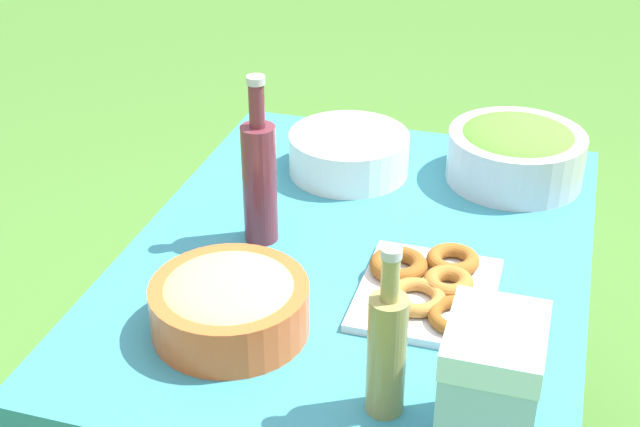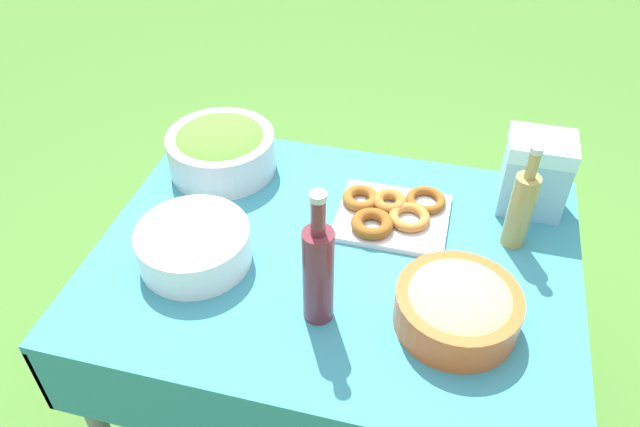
% 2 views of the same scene
% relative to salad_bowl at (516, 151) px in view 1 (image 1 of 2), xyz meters
% --- Properties ---
extents(picnic_table, '(1.21, 0.91, 0.68)m').
position_rel_salad_bowl_xyz_m(picnic_table, '(0.40, -0.27, -0.17)').
color(picnic_table, teal).
rests_on(picnic_table, ground_plane).
extents(salad_bowl, '(0.31, 0.31, 0.14)m').
position_rel_salad_bowl_xyz_m(salad_bowl, '(0.00, 0.00, 0.00)').
color(salad_bowl, silver).
rests_on(salad_bowl, picnic_table).
extents(pasta_bowl, '(0.28, 0.28, 0.11)m').
position_rel_salad_bowl_xyz_m(pasta_bowl, '(0.71, -0.42, -0.01)').
color(pasta_bowl, '#E05B28').
rests_on(pasta_bowl, picnic_table).
extents(donut_platter, '(0.31, 0.28, 0.05)m').
position_rel_salad_bowl_xyz_m(donut_platter, '(0.52, -0.10, -0.05)').
color(donut_platter, silver).
rests_on(donut_platter, picnic_table).
extents(plate_stack, '(0.28, 0.28, 0.10)m').
position_rel_salad_bowl_xyz_m(plate_stack, '(0.07, -0.37, -0.02)').
color(plate_stack, white).
rests_on(plate_stack, picnic_table).
extents(olive_oil_bottle, '(0.06, 0.06, 0.30)m').
position_rel_salad_bowl_xyz_m(olive_oil_bottle, '(0.83, -0.11, 0.04)').
color(olive_oil_bottle, '#998E4C').
rests_on(olive_oil_bottle, picnic_table).
extents(wine_bottle, '(0.07, 0.07, 0.35)m').
position_rel_salad_bowl_xyz_m(wine_bottle, '(0.41, -0.47, 0.07)').
color(wine_bottle, maroon).
rests_on(wine_bottle, picnic_table).
extents(cooler_box, '(0.17, 0.14, 0.22)m').
position_rel_salad_bowl_xyz_m(cooler_box, '(0.87, 0.05, 0.04)').
color(cooler_box, '#8CC6E5').
rests_on(cooler_box, picnic_table).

